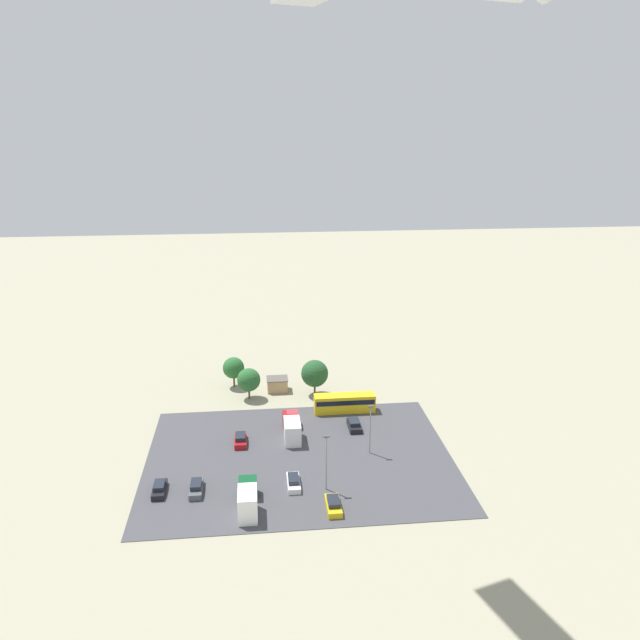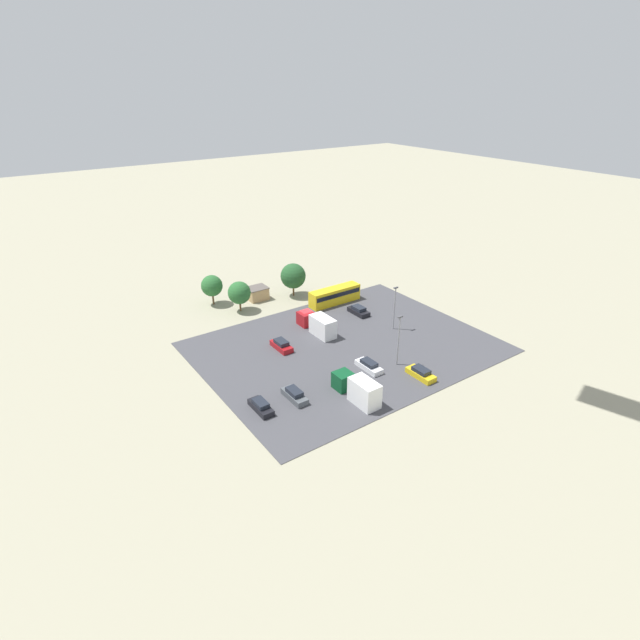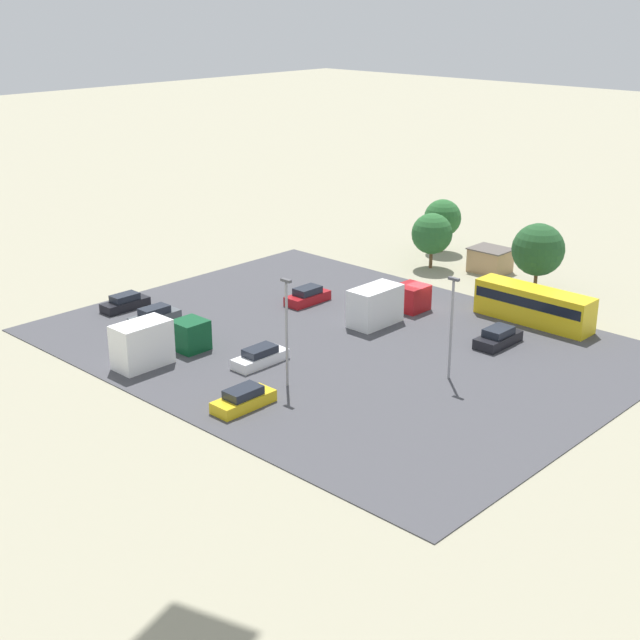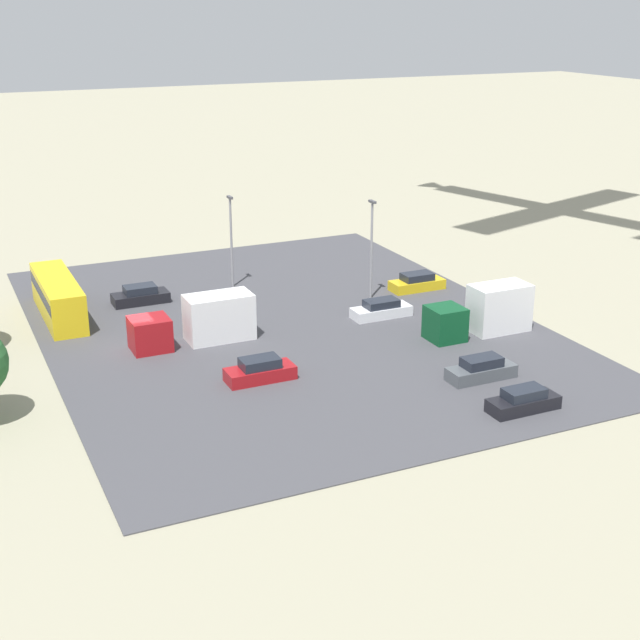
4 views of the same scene
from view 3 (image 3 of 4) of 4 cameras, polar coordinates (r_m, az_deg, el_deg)
The scene contains 17 objects.
ground_plane at distance 82.56m, azimuth 6.66°, elevation 0.67°, with size 400.00×400.00×0.00m, color gray.
parking_lot_surface at distance 74.07m, azimuth 1.19°, elevation -1.49°, with size 46.27×35.60×0.08m.
shed_building at distance 94.62m, azimuth 10.83°, elevation 3.79°, with size 4.03×3.37×2.53m.
bus at distance 80.21m, azimuth 13.53°, elevation 0.98°, with size 10.73×2.62×3.16m.
parked_car_0 at distance 74.88m, azimuth 11.33°, elevation -1.11°, with size 2.00×4.55×1.48m.
parked_car_1 at distance 79.51m, azimuth -10.53°, elevation 0.22°, with size 1.72×4.64×1.52m.
parked_car_2 at distance 69.80m, azimuth -3.84°, elevation -2.38°, with size 1.77×4.75×1.40m.
parked_car_3 at distance 83.41m, azimuth -0.80°, elevation 1.53°, with size 1.87×4.54×1.53m.
parked_car_4 at distance 62.74m, azimuth -4.92°, elevation -5.08°, with size 1.87×4.71×1.46m.
parked_car_5 at distance 83.68m, azimuth -12.36°, elevation 1.08°, with size 1.70×4.50×1.43m.
parked_truck_0 at distance 78.91m, azimuth 4.23°, elevation 1.07°, with size 2.57×8.95×3.38m.
parked_truck_1 at distance 70.97m, azimuth -10.44°, elevation -1.38°, with size 2.49×8.16×3.57m.
tree_near_shed at distance 88.27m, azimuth 13.79°, elevation 4.39°, with size 5.08×5.08×6.80m.
tree_apron_mid at distance 100.65m, azimuth 7.85°, elevation 6.49°, with size 4.14×4.14×5.97m.
tree_apron_far at distance 94.43m, azimuth 7.18°, elevation 5.50°, with size 4.31×4.31×5.88m.
light_pole_lot_centre at distance 66.44m, azimuth 8.41°, elevation -0.22°, with size 0.90×0.28×7.93m.
light_pole_lot_edge at distance 64.42m, azimuth -2.15°, elevation -0.51°, with size 0.90×0.28×8.26m.
Camera 3 is at (-46.28, 62.65, 27.37)m, focal length 50.00 mm.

